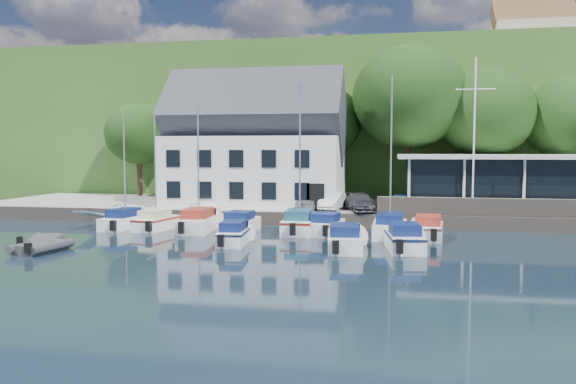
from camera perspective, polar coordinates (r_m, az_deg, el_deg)
name	(u,v)px	position (r m, az deg, el deg)	size (l,w,h in m)	color
ground	(312,257)	(28.95, 2.41, -6.58)	(180.00, 180.00, 0.00)	black
quay	(342,210)	(46.08, 5.50, -1.88)	(60.00, 13.00, 1.00)	gray
quay_face	(334,220)	(39.66, 4.67, -2.89)	(60.00, 0.30, 1.00)	#685D53
hillside	(367,133)	(90.26, 8.04, 5.91)	(160.00, 75.00, 16.00)	#2B5520
field_patch	(418,86)	(98.79, 13.02, 10.44)	(50.00, 30.00, 0.30)	#4F5E2F
farmhouse	(532,39)	(83.42, 23.57, 14.09)	(10.40, 7.00, 8.20)	beige
harbor_building	(256,151)	(45.97, -3.32, 4.18)	(14.40, 8.20, 8.70)	white
club_pavilion	(487,182)	(44.75, 19.52, 0.98)	(13.20, 7.20, 4.10)	black
seawall	(513,207)	(40.52, 21.87, -1.47)	(18.00, 0.50, 1.20)	#685D53
gangway	(103,225)	(42.78, -18.24, -3.24)	(1.20, 6.00, 1.40)	#BBBBC0
car_silver	(307,201)	(42.16, 1.91, -0.90)	(1.49, 3.71, 1.26)	#B8B8BD
car_white	(333,201)	(42.01, 4.61, -0.92)	(1.34, 3.84, 1.27)	silver
car_dgrey	(360,202)	(41.23, 7.36, -1.04)	(1.78, 4.38, 1.27)	#2E2F33
car_blue	(400,202)	(41.75, 11.31, -1.03)	(1.47, 3.71, 1.27)	#325299
flagpole	(474,136)	(40.82, 18.38, 5.37)	(2.58, 0.20, 10.74)	white
tree_0	(139,149)	(56.22, -14.88, 4.20)	(6.56, 6.56, 8.96)	black
tree_2	(319,141)	(50.97, 3.18, 5.15)	(7.61, 7.61, 10.40)	black
tree_3	(409,124)	(49.49, 12.20, 6.81)	(9.79, 9.79, 13.38)	black
tree_4	(485,136)	(50.11, 19.36, 5.37)	(8.19, 8.19, 11.19)	black
tree_5	(569,141)	(52.05, 26.66, 4.69)	(7.62, 7.62, 10.42)	black
boat_r1_0	(124,166)	(40.31, -16.29, 2.51)	(1.75, 6.31, 8.62)	white
boat_r1_1	(155,167)	(39.08, -13.34, 2.49)	(1.85, 5.25, 8.59)	white
boat_r1_2	(198,161)	(37.97, -9.10, 3.17)	(2.13, 7.00, 9.48)	white
boat_r1_3	(240,221)	(37.71, -4.86, -2.97)	(2.02, 5.13, 1.38)	white
boat_r1_4	(300,161)	(36.62, 1.21, 3.21)	(2.06, 6.45, 9.52)	white
boat_r1_5	(326,223)	(36.39, 3.86, -3.21)	(2.03, 5.32, 1.41)	white
boat_r1_6	(391,163)	(35.40, 10.41, 2.87)	(1.94, 6.15, 9.24)	white
boat_r1_7	(428,227)	(35.61, 14.02, -3.45)	(1.89, 5.42, 1.47)	white
boat_r2_2	(234,232)	(32.71, -5.52, -4.11)	(1.60, 5.16, 1.37)	white
boat_r2_3	(344,237)	(30.90, 5.76, -4.56)	(1.98, 5.98, 1.42)	white
boat_r2_4	(404,236)	(31.29, 11.74, -4.45)	(1.92, 5.74, 1.50)	white
dinghy_0	(45,239)	(34.90, -23.50, -4.45)	(1.90, 3.16, 0.74)	#333438
dinghy_1	(41,245)	(32.96, -23.78, -4.97)	(1.86, 3.10, 0.72)	#333438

